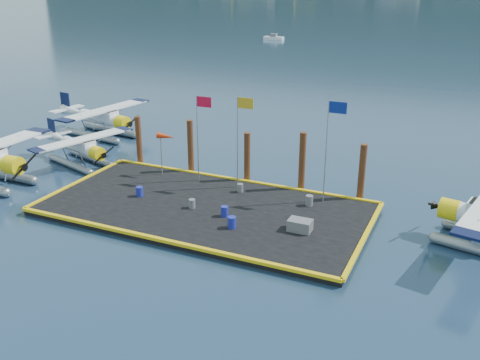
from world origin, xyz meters
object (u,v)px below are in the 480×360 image
at_px(seaplane_b, 82,149).
at_px(drum_5, 240,188).
at_px(piling_0, 139,142).
at_px(drum_3, 192,204).
at_px(crate, 300,225).
at_px(piling_4, 362,174).
at_px(flagpole_yellow, 240,129).
at_px(drum_0, 140,192).
at_px(drum_2, 225,211).
at_px(piling_2, 247,159).
at_px(piling_3, 302,164).
at_px(drum_1, 232,222).
at_px(piling_1, 191,148).
at_px(windsock, 166,137).
at_px(drum_4, 309,201).
at_px(flagpole_red, 200,126).
at_px(flagpole_blue, 330,137).
at_px(seaplane_c, 103,121).

bearing_deg(seaplane_b, drum_5, 104.29).
bearing_deg(piling_0, drum_3, -37.03).
height_order(drum_3, drum_5, drum_5).
relative_size(crate, piling_4, 0.33).
relative_size(crate, flagpole_yellow, 0.21).
distance_m(drum_3, piling_0, 9.98).
height_order(drum_0, drum_2, drum_0).
bearing_deg(drum_3, drum_5, 65.54).
height_order(piling_2, piling_3, piling_3).
bearing_deg(drum_2, drum_1, -49.47).
relative_size(drum_3, piling_1, 0.14).
bearing_deg(windsock, drum_4, -5.23).
bearing_deg(drum_0, piling_2, 47.99).
distance_m(drum_1, piling_1, 10.20).
xyz_separation_m(flagpole_red, piling_0, (-6.21, 1.60, -2.40)).
height_order(drum_5, piling_1, piling_1).
distance_m(drum_5, windsock, 6.61).
bearing_deg(drum_3, drum_1, -23.64).
distance_m(drum_4, flagpole_blue, 4.16).
height_order(flagpole_red, piling_2, flagpole_red).
distance_m(crate, flagpole_blue, 6.06).
bearing_deg(piling_2, piling_4, 0.00).
height_order(crate, piling_1, piling_1).
xyz_separation_m(drum_0, piling_3, (9.15, 5.71, 1.43)).
xyz_separation_m(drum_2, drum_3, (-2.37, 0.26, -0.03)).
xyz_separation_m(seaplane_b, flagpole_yellow, (13.47, -0.05, 3.20)).
height_order(piling_1, piling_3, piling_3).
height_order(drum_5, flagpole_blue, flagpole_blue).
bearing_deg(crate, drum_5, 144.84).
distance_m(drum_3, crate, 7.08).
distance_m(drum_0, windsock, 4.83).
relative_size(seaplane_b, drum_2, 13.23).
relative_size(flagpole_red, piling_0, 1.50).
bearing_deg(flagpole_blue, crate, -92.76).
bearing_deg(windsock, drum_5, -7.07).
relative_size(flagpole_blue, piling_1, 1.55).
bearing_deg(piling_3, flagpole_blue, -36.07).
bearing_deg(windsock, piling_3, 9.53).
distance_m(flagpole_red, piling_1, 3.28).
xyz_separation_m(drum_1, flagpole_yellow, (-2.12, 5.86, 3.77)).
bearing_deg(flagpole_red, drum_3, -68.81).
xyz_separation_m(drum_3, piling_2, (1.10, 5.96, 1.21)).
height_order(windsock, piling_1, piling_1).
xyz_separation_m(seaplane_b, drum_2, (14.53, -4.66, -0.59)).
height_order(flagpole_blue, piling_3, flagpole_blue).
distance_m(crate, piling_2, 8.68).
bearing_deg(piling_0, piling_3, 0.00).
height_order(drum_2, piling_2, piling_2).
relative_size(piling_1, piling_2, 1.11).
relative_size(seaplane_c, drum_5, 17.41).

